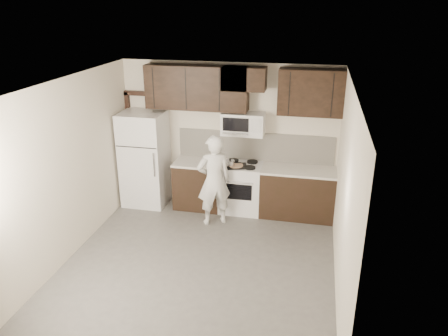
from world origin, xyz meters
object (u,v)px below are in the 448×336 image
(refrigerator, at_px, (145,159))
(person, at_px, (214,180))
(stove, at_px, (241,187))
(microwave, at_px, (243,124))

(refrigerator, relative_size, person, 1.11)
(stove, bearing_deg, refrigerator, -178.49)
(microwave, relative_size, refrigerator, 0.42)
(stove, xyz_separation_m, refrigerator, (-1.85, -0.05, 0.44))
(microwave, bearing_deg, refrigerator, -174.85)
(microwave, bearing_deg, stove, -89.90)
(microwave, height_order, person, microwave)
(microwave, height_order, refrigerator, microwave)
(refrigerator, height_order, person, refrigerator)
(stove, distance_m, microwave, 1.20)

